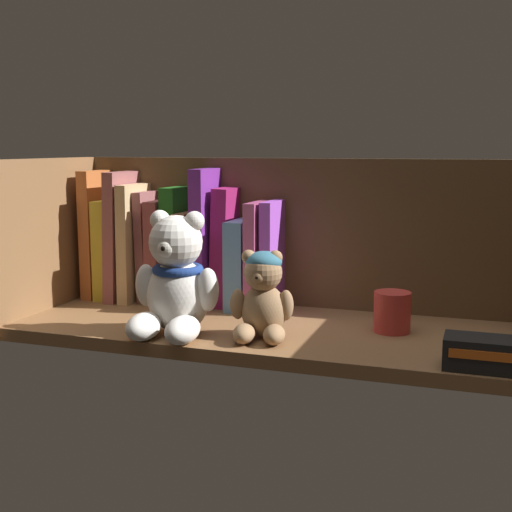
# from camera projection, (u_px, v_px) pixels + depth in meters

# --- Properties ---
(shelf_board) EXTENTS (0.80, 0.29, 0.02)m
(shelf_board) POSITION_uv_depth(u_px,v_px,m) (276.00, 333.00, 1.06)
(shelf_board) COLOR brown
(shelf_board) RESTS_ON ground
(shelf_back_panel) EXTENTS (0.83, 0.01, 0.27)m
(shelf_back_panel) POSITION_uv_depth(u_px,v_px,m) (302.00, 239.00, 1.18)
(shelf_back_panel) COLOR brown
(shelf_back_panel) RESTS_ON ground
(shelf_side_panel_left) EXTENTS (0.02, 0.31, 0.27)m
(shelf_side_panel_left) POSITION_uv_depth(u_px,v_px,m) (47.00, 240.00, 1.17)
(shelf_side_panel_left) COLOR brown
(shelf_side_panel_left) RESTS_ON ground
(book_0) EXTENTS (0.02, 0.12, 0.23)m
(book_0) POSITION_uv_depth(u_px,v_px,m) (102.00, 233.00, 1.27)
(book_0) COLOR #B65E2D
(book_0) RESTS_ON shelf_board
(book_1) EXTENTS (0.02, 0.13, 0.18)m
(book_1) POSITION_uv_depth(u_px,v_px,m) (116.00, 248.00, 1.26)
(book_1) COLOR gold
(book_1) RESTS_ON shelf_board
(book_2) EXTENTS (0.03, 0.15, 0.23)m
(book_2) POSITION_uv_depth(u_px,v_px,m) (129.00, 235.00, 1.25)
(book_2) COLOR #8E4E4E
(book_2) RESTS_ON shelf_board
(book_3) EXTENTS (0.02, 0.15, 0.21)m
(book_3) POSITION_uv_depth(u_px,v_px,m) (141.00, 241.00, 1.24)
(book_3) COLOR tan
(book_3) RESTS_ON shelf_board
(book_4) EXTENTS (0.02, 0.11, 0.20)m
(book_4) POSITION_uv_depth(u_px,v_px,m) (152.00, 245.00, 1.24)
(book_4) COLOR #884C4C
(book_4) RESTS_ON shelf_board
(book_5) EXTENTS (0.03, 0.12, 0.18)m
(book_5) POSITION_uv_depth(u_px,v_px,m) (165.00, 250.00, 1.23)
(book_5) COLOR brown
(book_5) RESTS_ON shelf_board
(book_6) EXTENTS (0.03, 0.11, 0.20)m
(book_6) POSITION_uv_depth(u_px,v_px,m) (180.00, 244.00, 1.22)
(book_6) COLOR #20671F
(book_6) RESTS_ON shelf_board
(book_7) EXTENTS (0.03, 0.14, 0.16)m
(book_7) POSITION_uv_depth(u_px,v_px,m) (196.00, 257.00, 1.21)
(book_7) COLOR #905B3D
(book_7) RESTS_ON shelf_board
(book_8) EXTENTS (0.02, 0.14, 0.24)m
(book_8) POSITION_uv_depth(u_px,v_px,m) (211.00, 236.00, 1.20)
(book_8) COLOR #6C288C
(book_8) RESTS_ON shelf_board
(book_9) EXTENTS (0.03, 0.09, 0.21)m
(book_9) POSITION_uv_depth(u_px,v_px,m) (227.00, 246.00, 1.19)
(book_9) COLOR #8D1A51
(book_9) RESTS_ON shelf_board
(book_10) EXTENTS (0.03, 0.14, 0.15)m
(book_10) POSITION_uv_depth(u_px,v_px,m) (245.00, 263.00, 1.18)
(book_10) COLOR #5481AA
(book_10) RESTS_ON shelf_board
(book_11) EXTENTS (0.02, 0.14, 0.18)m
(book_11) POSITION_uv_depth(u_px,v_px,m) (262.00, 254.00, 1.17)
(book_11) COLOR #A44472
(book_11) RESTS_ON shelf_board
(book_12) EXTENTS (0.02, 0.13, 0.19)m
(book_12) POSITION_uv_depth(u_px,v_px,m) (276.00, 255.00, 1.16)
(book_12) COLOR purple
(book_12) RESTS_ON shelf_board
(teddy_bear_larger) EXTENTS (0.13, 0.13, 0.18)m
(teddy_bear_larger) POSITION_uv_depth(u_px,v_px,m) (175.00, 282.00, 1.00)
(teddy_bear_larger) COLOR white
(teddy_bear_larger) RESTS_ON shelf_board
(teddy_bear_smaller) EXTENTS (0.10, 0.10, 0.13)m
(teddy_bear_smaller) POSITION_uv_depth(u_px,v_px,m) (261.00, 297.00, 0.98)
(teddy_bear_smaller) COLOR #93704C
(teddy_bear_smaller) RESTS_ON shelf_board
(pillar_candle) EXTENTS (0.06, 0.06, 0.06)m
(pillar_candle) POSITION_uv_depth(u_px,v_px,m) (392.00, 312.00, 1.02)
(pillar_candle) COLOR #C63833
(pillar_candle) RESTS_ON shelf_board
(small_product_box) EXTENTS (0.10, 0.06, 0.04)m
(small_product_box) POSITION_uv_depth(u_px,v_px,m) (485.00, 354.00, 0.85)
(small_product_box) COLOR black
(small_product_box) RESTS_ON shelf_board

